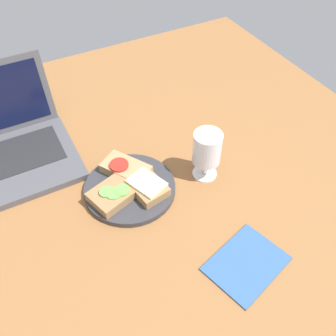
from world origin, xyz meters
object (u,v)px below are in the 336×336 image
sandwich_with_tomato (126,169)px  sandwich_with_cucumber (114,193)px  napkin (246,264)px  sandwich_with_cheese (148,186)px  laptop (4,148)px  wine_glass (207,150)px  plate (130,188)px

sandwich_with_tomato → sandwich_with_cucumber: 7.96cm
sandwich_with_cucumber → napkin: 33.05cm
sandwich_with_cheese → laptop: size_ratio=0.32×
sandwich_with_cheese → napkin: sandwich_with_cheese is taller
sandwich_with_cheese → laptop: bearing=134.0°
wine_glass → sandwich_with_tomato: bearing=154.8°
plate → sandwich_with_cheese: sandwich_with_cheese is taller
napkin → sandwich_with_cucumber: bearing=122.0°
plate → sandwich_with_cucumber: size_ratio=1.74×
plate → napkin: size_ratio=1.39×
sandwich_with_cheese → laptop: laptop is taller
sandwich_with_cheese → napkin: 27.96cm
sandwich_with_tomato → laptop: bearing=140.7°
wine_glass → laptop: (-42.52, 28.67, -4.69)cm
plate → sandwich_with_cheese: 5.08cm
plate → sandwich_with_tomato: size_ratio=1.65×
napkin → laptop: bearing=124.3°
sandwich_with_tomato → laptop: 32.10cm
sandwich_with_cucumber → laptop: bearing=126.5°
sandwich_with_cheese → napkin: bearing=-69.5°
wine_glass → laptop: laptop is taller
wine_glass → napkin: bearing=-102.5°
sandwich_with_tomato → sandwich_with_cucumber: bearing=-133.0°
sandwich_with_cucumber → wine_glass: size_ratio=0.96×
sandwich_with_tomato → wine_glass: wine_glass is taller
plate → sandwich_with_cheese: (3.31, -3.19, 2.16)cm
sandwich_with_tomato → napkin: (12.04, -33.76, -2.63)cm
wine_glass → laptop: bearing=146.0°
plate → sandwich_with_cucumber: (-4.42, -1.32, 1.99)cm
plate → sandwich_with_tomato: 5.06cm
plate → laptop: bearing=133.8°
plate → wine_glass: (18.72, -3.82, 7.74)cm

